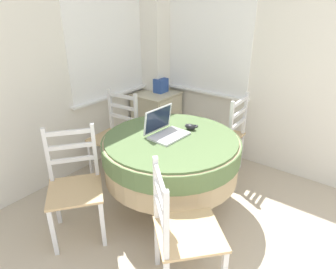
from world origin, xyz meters
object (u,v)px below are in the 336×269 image
at_px(storage_box, 161,85).
at_px(dining_chair_near_back_window, 116,136).
at_px(round_dining_table, 171,154).
at_px(dining_chair_camera_near, 182,232).
at_px(corner_cabinet, 157,118).
at_px(laptop, 165,130).
at_px(dining_chair_near_right_window, 224,136).
at_px(dining_chair_left_flank, 75,186).
at_px(computer_mouse, 190,127).
at_px(cell_phone, 191,126).

bearing_deg(storage_box, dining_chair_near_back_window, -174.15).
relative_size(round_dining_table, dining_chair_camera_near, 1.33).
bearing_deg(storage_box, corner_cabinet, 165.18).
distance_m(laptop, dining_chair_camera_near, 0.98).
xyz_separation_m(dining_chair_near_right_window, storage_box, (0.19, 1.05, 0.36)).
relative_size(laptop, dining_chair_left_flank, 0.38).
distance_m(round_dining_table, dining_chair_near_right_window, 0.88).
bearing_deg(computer_mouse, corner_cabinet, 53.90).
distance_m(laptop, cell_phone, 0.33).
xyz_separation_m(cell_phone, dining_chair_camera_near, (-0.97, -0.57, -0.28)).
xyz_separation_m(laptop, computer_mouse, (0.24, -0.11, -0.03)).
bearing_deg(laptop, cell_phone, -13.54).
bearing_deg(dining_chair_left_flank, dining_chair_near_right_window, -17.35).
xyz_separation_m(laptop, dining_chair_left_flank, (-0.75, 0.34, -0.33)).
xyz_separation_m(computer_mouse, dining_chair_camera_near, (-0.90, -0.54, -0.31)).
distance_m(round_dining_table, corner_cabinet, 1.41).
height_order(computer_mouse, corner_cabinet, computer_mouse).
height_order(laptop, dining_chair_near_right_window, laptop).
distance_m(dining_chair_near_back_window, dining_chair_left_flank, 0.99).
relative_size(dining_chair_near_right_window, storage_box, 5.24).
xyz_separation_m(dining_chair_near_back_window, dining_chair_left_flank, (-0.88, -0.45, 0.00)).
bearing_deg(round_dining_table, dining_chair_near_right_window, -5.85).
distance_m(dining_chair_near_back_window, dining_chair_near_right_window, 1.20).
height_order(computer_mouse, dining_chair_near_back_window, dining_chair_near_back_window).
bearing_deg(laptop, computer_mouse, -24.37).
xyz_separation_m(round_dining_table, computer_mouse, (0.25, -0.04, 0.19)).
bearing_deg(cell_phone, laptop, 166.46).
bearing_deg(dining_chair_left_flank, computer_mouse, -24.48).
relative_size(dining_chair_near_back_window, dining_chair_near_right_window, 1.00).
relative_size(cell_phone, dining_chair_camera_near, 0.14).
xyz_separation_m(computer_mouse, storage_box, (0.81, 1.00, 0.05)).
distance_m(round_dining_table, storage_box, 1.45).
bearing_deg(dining_chair_near_back_window, computer_mouse, -82.86).
xyz_separation_m(dining_chair_left_flank, corner_cabinet, (1.74, 0.56, -0.09)).
distance_m(cell_phone, dining_chair_left_flank, 1.18).
xyz_separation_m(round_dining_table, cell_phone, (0.32, -0.00, 0.17)).
bearing_deg(round_dining_table, storage_box, 42.22).
relative_size(round_dining_table, laptop, 3.46).
xyz_separation_m(dining_chair_camera_near, corner_cabinet, (1.64, 1.56, -0.09)).
height_order(cell_phone, storage_box, storage_box).
height_order(round_dining_table, cell_phone, cell_phone).
distance_m(computer_mouse, dining_chair_near_back_window, 0.96).
height_order(computer_mouse, cell_phone, computer_mouse).
height_order(cell_phone, dining_chair_left_flank, dining_chair_left_flank).
bearing_deg(storage_box, computer_mouse, -129.06).
xyz_separation_m(corner_cabinet, storage_box, (0.07, -0.02, 0.45)).
bearing_deg(round_dining_table, dining_chair_left_flank, 150.96).
bearing_deg(laptop, round_dining_table, -94.24).
bearing_deg(laptop, dining_chair_near_back_window, 80.73).
bearing_deg(round_dining_table, dining_chair_camera_near, -138.41).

